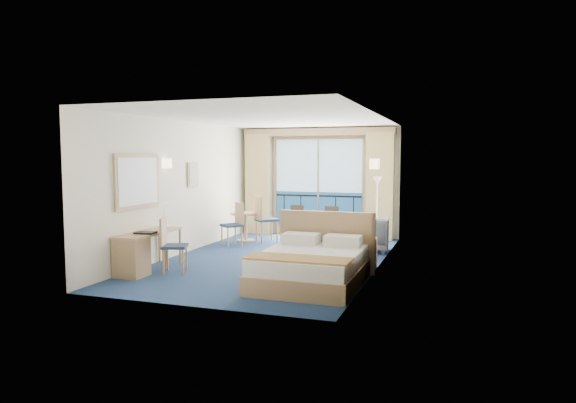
{
  "coord_description": "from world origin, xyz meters",
  "views": [
    {
      "loc": [
        3.38,
        -9.12,
        1.98
      ],
      "look_at": [
        0.22,
        0.2,
        1.11
      ],
      "focal_mm": 32.0,
      "sensor_mm": 36.0,
      "label": 1
    }
  ],
  "objects_px": {
    "desk_chair": "(170,242)",
    "round_table": "(246,220)",
    "table_chair_a": "(263,216)",
    "nightstand": "(364,253)",
    "armchair": "(370,234)",
    "floor_lamp": "(377,193)",
    "bed": "(312,266)",
    "table_chair_b": "(235,221)",
    "desk": "(135,253)"
  },
  "relations": [
    {
      "from": "desk_chair",
      "to": "round_table",
      "type": "relative_size",
      "value": 1.28
    },
    {
      "from": "round_table",
      "to": "table_chair_a",
      "type": "relative_size",
      "value": 0.68
    },
    {
      "from": "nightstand",
      "to": "table_chair_a",
      "type": "xyz_separation_m",
      "value": [
        -2.72,
        2.02,
        0.34
      ]
    },
    {
      "from": "armchair",
      "to": "round_table",
      "type": "bearing_deg",
      "value": -13.46
    },
    {
      "from": "round_table",
      "to": "floor_lamp",
      "type": "bearing_deg",
      "value": 7.43
    },
    {
      "from": "bed",
      "to": "table_chair_b",
      "type": "distance_m",
      "value": 3.85
    },
    {
      "from": "bed",
      "to": "nightstand",
      "type": "bearing_deg",
      "value": 68.66
    },
    {
      "from": "floor_lamp",
      "to": "nightstand",
      "type": "bearing_deg",
      "value": -86.42
    },
    {
      "from": "nightstand",
      "to": "floor_lamp",
      "type": "xyz_separation_m",
      "value": [
        -0.15,
        2.43,
        0.89
      ]
    },
    {
      "from": "bed",
      "to": "table_chair_a",
      "type": "relative_size",
      "value": 1.84
    },
    {
      "from": "desk_chair",
      "to": "round_table",
      "type": "xyz_separation_m",
      "value": [
        -0.09,
        3.45,
        -0.03
      ]
    },
    {
      "from": "desk",
      "to": "desk_chair",
      "type": "relative_size",
      "value": 1.53
    },
    {
      "from": "floor_lamp",
      "to": "round_table",
      "type": "relative_size",
      "value": 2.08
    },
    {
      "from": "floor_lamp",
      "to": "desk_chair",
      "type": "relative_size",
      "value": 1.62
    },
    {
      "from": "bed",
      "to": "round_table",
      "type": "relative_size",
      "value": 2.68
    },
    {
      "from": "desk",
      "to": "table_chair_a",
      "type": "bearing_deg",
      "value": 78.15
    },
    {
      "from": "table_chair_a",
      "to": "armchair",
      "type": "bearing_deg",
      "value": -138.89
    },
    {
      "from": "armchair",
      "to": "round_table",
      "type": "height_order",
      "value": "armchair"
    },
    {
      "from": "nightstand",
      "to": "floor_lamp",
      "type": "distance_m",
      "value": 2.59
    },
    {
      "from": "table_chair_a",
      "to": "table_chair_b",
      "type": "height_order",
      "value": "table_chair_a"
    },
    {
      "from": "desk",
      "to": "table_chair_b",
      "type": "relative_size",
      "value": 1.51
    },
    {
      "from": "desk",
      "to": "armchair",
      "type": "bearing_deg",
      "value": 45.95
    },
    {
      "from": "table_chair_a",
      "to": "floor_lamp",
      "type": "bearing_deg",
      "value": -122.06
    },
    {
      "from": "table_chair_a",
      "to": "nightstand",
      "type": "bearing_deg",
      "value": -167.68
    },
    {
      "from": "table_chair_a",
      "to": "table_chair_b",
      "type": "relative_size",
      "value": 1.13
    },
    {
      "from": "nightstand",
      "to": "round_table",
      "type": "relative_size",
      "value": 0.73
    },
    {
      "from": "bed",
      "to": "table_chair_b",
      "type": "height_order",
      "value": "bed"
    },
    {
      "from": "floor_lamp",
      "to": "bed",
      "type": "bearing_deg",
      "value": -96.0
    },
    {
      "from": "nightstand",
      "to": "table_chair_a",
      "type": "relative_size",
      "value": 0.5
    },
    {
      "from": "nightstand",
      "to": "round_table",
      "type": "height_order",
      "value": "round_table"
    },
    {
      "from": "bed",
      "to": "nightstand",
      "type": "xyz_separation_m",
      "value": [
        0.56,
        1.42,
        -0.02
      ]
    },
    {
      "from": "armchair",
      "to": "round_table",
      "type": "relative_size",
      "value": 1.08
    },
    {
      "from": "armchair",
      "to": "table_chair_a",
      "type": "height_order",
      "value": "table_chair_a"
    },
    {
      "from": "armchair",
      "to": "floor_lamp",
      "type": "distance_m",
      "value": 1.1
    },
    {
      "from": "round_table",
      "to": "desk",
      "type": "bearing_deg",
      "value": -95.28
    },
    {
      "from": "bed",
      "to": "table_chair_a",
      "type": "height_order",
      "value": "table_chair_a"
    },
    {
      "from": "nightstand",
      "to": "floor_lamp",
      "type": "relative_size",
      "value": 0.35
    },
    {
      "from": "floor_lamp",
      "to": "table_chair_a",
      "type": "xyz_separation_m",
      "value": [
        -2.57,
        -0.41,
        -0.55
      ]
    },
    {
      "from": "round_table",
      "to": "nightstand",
      "type": "bearing_deg",
      "value": -32.74
    },
    {
      "from": "nightstand",
      "to": "desk",
      "type": "xyz_separation_m",
      "value": [
        -3.52,
        -1.77,
        0.11
      ]
    },
    {
      "from": "desk_chair",
      "to": "table_chair_a",
      "type": "xyz_separation_m",
      "value": [
        0.35,
        3.44,
        0.08
      ]
    },
    {
      "from": "bed",
      "to": "table_chair_b",
      "type": "xyz_separation_m",
      "value": [
        -2.59,
        2.83,
        0.24
      ]
    },
    {
      "from": "armchair",
      "to": "bed",
      "type": "bearing_deg",
      "value": 76.66
    },
    {
      "from": "floor_lamp",
      "to": "desk",
      "type": "bearing_deg",
      "value": -128.71
    },
    {
      "from": "nightstand",
      "to": "table_chair_b",
      "type": "xyz_separation_m",
      "value": [
        -3.15,
        1.41,
        0.27
      ]
    },
    {
      "from": "bed",
      "to": "armchair",
      "type": "relative_size",
      "value": 2.47
    },
    {
      "from": "table_chair_a",
      "to": "bed",
      "type": "bearing_deg",
      "value": 171.04
    },
    {
      "from": "bed",
      "to": "desk_chair",
      "type": "xyz_separation_m",
      "value": [
        -2.51,
        0.01,
        0.24
      ]
    },
    {
      "from": "table_chair_b",
      "to": "desk_chair",
      "type": "bearing_deg",
      "value": -48.02
    },
    {
      "from": "round_table",
      "to": "table_chair_a",
      "type": "height_order",
      "value": "table_chair_a"
    }
  ]
}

